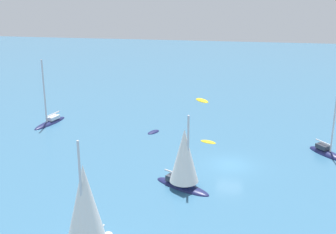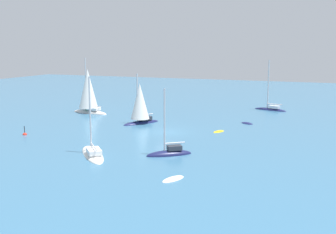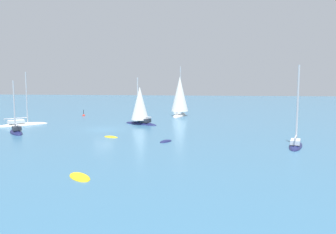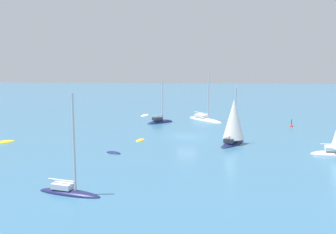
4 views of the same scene
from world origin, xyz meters
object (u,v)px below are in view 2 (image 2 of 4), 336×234
(ketch, at_px, (169,153))
(yacht, at_px, (140,105))
(sloop, at_px, (271,108))
(rib, at_px, (219,132))
(channel_buoy, at_px, (25,135))
(ketch_2, at_px, (88,93))
(ketch_1, at_px, (93,154))
(tender, at_px, (173,179))
(dinghy, at_px, (247,124))

(ketch, xyz_separation_m, yacht, (13.97, 9.79, 2.40))
(yacht, height_order, sloop, sloop)
(rib, xyz_separation_m, channel_buoy, (-10.36, 21.24, 0.02))
(ketch, height_order, yacht, yacht)
(sloop, height_order, ketch_2, ketch_2)
(ketch_1, bearing_deg, ketch_2, -8.35)
(yacht, distance_m, ketch_2, 12.56)
(ketch, height_order, channel_buoy, ketch)
(tender, bearing_deg, sloop, -160.24)
(sloop, bearing_deg, ketch, 98.09)
(ketch, relative_size, sloop, 0.81)
(sloop, bearing_deg, rib, 97.18)
(ketch, distance_m, tender, 7.53)
(tender, bearing_deg, channel_buoy, -88.77)
(ketch, xyz_separation_m, sloop, (32.60, -5.27, 0.13))
(yacht, bearing_deg, ketch_2, -83.78)
(ketch_2, distance_m, tender, 35.68)
(sloop, relative_size, channel_buoy, 6.46)
(sloop, height_order, channel_buoy, sloop)
(ketch_2, bearing_deg, ketch_1, 132.29)
(ketch_1, relative_size, tender, 3.23)
(rib, bearing_deg, sloop, 13.31)
(ketch, relative_size, ketch_2, 0.76)
(sloop, xyz_separation_m, tender, (-39.48, 2.24, -0.29))
(dinghy, xyz_separation_m, yacht, (-5.20, 13.74, 2.55))
(dinghy, height_order, yacht, yacht)
(ketch_1, distance_m, ketch_2, 26.32)
(yacht, xyz_separation_m, sloop, (18.63, -15.07, -2.26))
(ketch, xyz_separation_m, ketch_1, (-2.84, 6.97, -0.01))
(tender, relative_size, channel_buoy, 1.86)
(ketch, distance_m, sloop, 33.02)
(dinghy, xyz_separation_m, sloop, (13.43, -1.33, 0.29))
(ketch, relative_size, channel_buoy, 5.26)
(ketch, relative_size, ketch_1, 0.88)
(rib, relative_size, channel_buoy, 1.52)
(dinghy, bearing_deg, ketch_1, 92.52)
(ketch_1, xyz_separation_m, tender, (-4.05, -10.00, -0.14))
(rib, xyz_separation_m, ketch_2, (6.56, 22.96, 3.16))
(rib, distance_m, channel_buoy, 23.63)
(ketch, distance_m, dinghy, 19.57)
(dinghy, relative_size, ketch_1, 0.26)
(ketch, distance_m, channel_buoy, 19.66)
(dinghy, distance_m, sloop, 13.50)
(ketch_2, distance_m, channel_buoy, 17.30)
(yacht, distance_m, rib, 11.86)
(ketch, bearing_deg, sloop, -136.73)
(ketch_2, bearing_deg, ketch, 147.28)
(tender, bearing_deg, ketch_1, -89.06)
(dinghy, height_order, rib, dinghy)
(yacht, distance_m, channel_buoy, 15.54)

